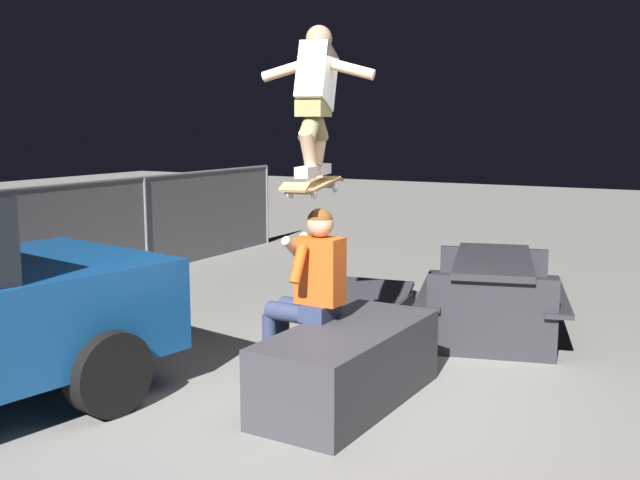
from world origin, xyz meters
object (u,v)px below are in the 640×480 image
skater_airborne (316,93)px  kicker_ramp (361,309)px  ledge_box_main (348,366)px  person_sitting_on_ledge (307,287)px  skateboard (314,185)px  picnic_table_back (493,284)px

skater_airborne → kicker_ramp: (1.97, 0.55, -2.17)m
ledge_box_main → person_sitting_on_ledge: (0.13, 0.41, 0.51)m
skateboard → skater_airborne: size_ratio=0.93×
person_sitting_on_ledge → picnic_table_back: bearing=-21.5°
person_sitting_on_ledge → skateboard: bearing=10.5°
skater_airborne → picnic_table_back: skater_airborne is taller
person_sitting_on_ledge → skater_airborne: size_ratio=1.24×
skater_airborne → picnic_table_back: 2.72m
skateboard → ledge_box_main: bearing=-122.2°
picnic_table_back → ledge_box_main: bearing=169.4°
person_sitting_on_ledge → picnic_table_back: size_ratio=0.70×
kicker_ramp → person_sitting_on_ledge: bearing=-164.9°
skater_airborne → picnic_table_back: size_ratio=0.56×
ledge_box_main → picnic_table_back: size_ratio=0.82×
ledge_box_main → skateboard: bearing=57.8°
person_sitting_on_ledge → picnic_table_back: person_sitting_on_ledge is taller
ledge_box_main → skater_airborne: bearing=53.6°
skateboard → picnic_table_back: skateboard is taller
kicker_ramp → skateboard: bearing=-164.6°
kicker_ramp → skater_airborne: bearing=-164.5°
ledge_box_main → kicker_ramp: ledge_box_main is taller
skater_airborne → picnic_table_back: (1.90, -0.87, -1.73)m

